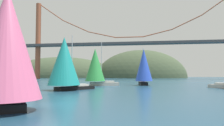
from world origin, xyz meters
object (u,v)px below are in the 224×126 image
Objects in this scene: sailboat_green_sail at (96,66)px; sailboat_pink_spinnaker at (4,46)px; sailboat_blue_spinnaker at (144,66)px; sailboat_teal_sail at (65,62)px.

sailboat_pink_spinnaker is (1.28, -34.31, 0.19)m from sailboat_green_sail.
sailboat_teal_sail reaches higher than sailboat_blue_spinnaker.
sailboat_green_sail reaches higher than sailboat_blue_spinnaker.
sailboat_green_sail is 1.09× the size of sailboat_pink_spinnaker.
sailboat_teal_sail is (-3.14, 19.76, -0.06)m from sailboat_pink_spinnaker.
sailboat_pink_spinnaker is 20.01m from sailboat_teal_sail.
sailboat_blue_spinnaker is at bearing 75.58° from sailboat_pink_spinnaker.
sailboat_pink_spinnaker is at bearing -80.96° from sailboat_teal_sail.
sailboat_teal_sail is (-1.86, -14.55, 0.13)m from sailboat_green_sail.
sailboat_blue_spinnaker is at bearing 54.24° from sailboat_teal_sail.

